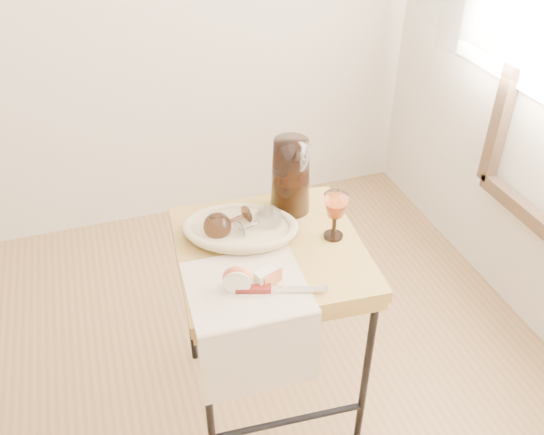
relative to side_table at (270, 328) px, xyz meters
name	(u,v)px	position (x,y,z in m)	size (l,w,h in m)	color
side_table	(270,328)	(0.00, 0.00, 0.00)	(0.55, 0.55, 0.70)	brown
tea_towel	(247,287)	(-0.12, -0.15, 0.36)	(0.33, 0.29, 0.01)	beige
bread_basket	(240,231)	(-0.07, 0.07, 0.37)	(0.31, 0.22, 0.04)	#A07D52
goblet_lying_a	(230,221)	(-0.10, 0.09, 0.41)	(0.14, 0.09, 0.09)	#4E2E1C
goblet_lying_b	(256,223)	(-0.02, 0.06, 0.41)	(0.13, 0.08, 0.08)	white
pitcher	(291,176)	(0.12, 0.17, 0.48)	(0.17, 0.25, 0.29)	black
wine_goblet	(335,216)	(0.20, -0.02, 0.43)	(0.07, 0.07, 0.15)	white
apple_half	(237,278)	(-0.14, -0.15, 0.40)	(0.08, 0.04, 0.07)	red
apple_wedge	(266,277)	(-0.06, -0.16, 0.38)	(0.06, 0.03, 0.04)	#EDEACD
table_knife	(278,288)	(-0.04, -0.20, 0.37)	(0.25, 0.03, 0.02)	silver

